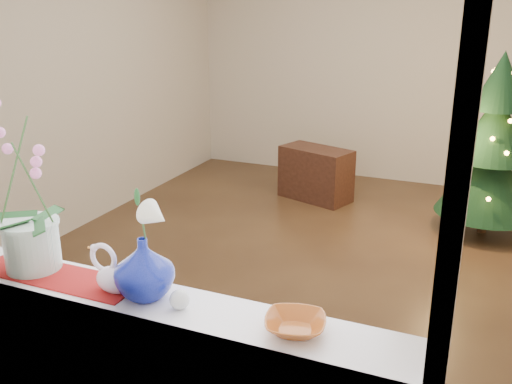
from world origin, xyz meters
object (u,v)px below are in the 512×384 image
xmas_tree (493,145)px  side_table (316,174)px  orchid_pot (24,189)px  amber_dish (295,326)px  blue_vase (144,264)px  paperweight (180,300)px  swan (114,270)px

xmas_tree → side_table: bearing=170.6°
orchid_pot → amber_dish: size_ratio=4.00×
blue_vase → paperweight: 0.19m
amber_dish → blue_vase: bearing=179.5°
blue_vase → side_table: size_ratio=0.37×
side_table → swan: bearing=-65.2°
swan → amber_dish: size_ratio=1.22×
orchid_pot → side_table: 3.98m
swan → blue_vase: (0.13, 0.01, 0.04)m
orchid_pot → swan: (0.42, -0.03, -0.26)m
paperweight → amber_dish: paperweight is taller
paperweight → xmas_tree: bearing=75.3°
side_table → xmas_tree: bearing=9.3°
orchid_pot → swan: 0.49m
orchid_pot → swan: bearing=-3.8°
swan → xmas_tree: (1.24, 3.60, -0.22)m
orchid_pot → swan: orchid_pot is taller
amber_dish → xmas_tree: (0.52, 3.60, -0.15)m
blue_vase → orchid_pot: bearing=178.5°
orchid_pot → side_table: bearing=89.9°
orchid_pot → paperweight: 0.77m
swan → side_table: (-0.41, 3.88, -0.74)m
orchid_pot → blue_vase: (0.55, -0.01, -0.21)m
xmas_tree → side_table: 1.75m
orchid_pot → side_table: (0.01, 3.85, -0.99)m
blue_vase → side_table: blue_vase is taller
swan → side_table: bearing=100.6°
paperweight → amber_dish: 0.43m
xmas_tree → blue_vase: bearing=-107.2°
blue_vase → side_table: bearing=97.9°
amber_dish → side_table: (-1.13, 3.87, -0.67)m
orchid_pot → amber_dish: orchid_pot is taller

